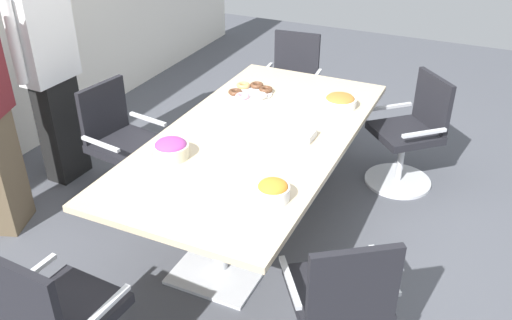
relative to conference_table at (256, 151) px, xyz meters
name	(u,v)px	position (x,y,z in m)	size (l,w,h in m)	color
ground_plane	(256,225)	(0.00, 0.00, -0.63)	(10.00, 10.00, 0.01)	#4C4F56
conference_table	(256,151)	(0.00, 0.00, 0.00)	(2.40, 1.20, 0.75)	#CCB793
office_chair_1	(338,309)	(-0.96, -0.90, -0.22)	(0.75, 0.75, 0.91)	silver
office_chair_2	(410,138)	(1.06, -0.86, -0.22)	(0.76, 0.76, 0.91)	silver
office_chair_3	(291,89)	(1.60, 0.37, -0.22)	(0.59, 0.59, 0.91)	silver
office_chair_4	(123,149)	(-0.06, 1.10, -0.22)	(0.61, 0.61, 0.91)	silver
person_standing_1	(50,69)	(-0.02, 1.73, 0.32)	(0.61, 0.24, 1.80)	black
snack_bowl_candy_mix	(171,148)	(-0.49, 0.35, 0.18)	(0.22, 0.22, 0.12)	beige
snack_bowl_chips_orange	(273,190)	(-0.66, -0.41, 0.18)	(0.19, 0.19, 0.12)	white
snack_bowl_pretzels	(340,101)	(0.66, -0.38, 0.17)	(0.24, 0.24, 0.10)	white
donut_platter	(251,92)	(0.60, 0.32, 0.14)	(0.35, 0.34, 0.04)	white
napkin_pile	(302,135)	(0.08, -0.30, 0.15)	(0.15, 0.15, 0.05)	white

